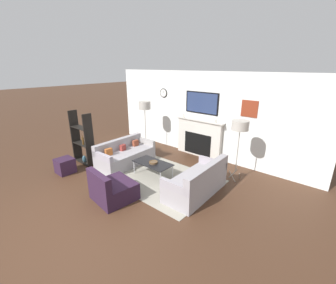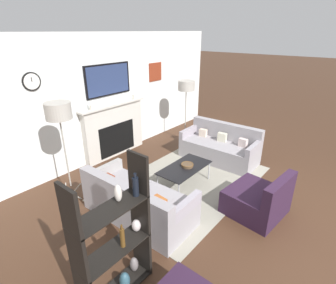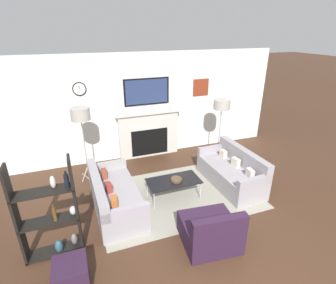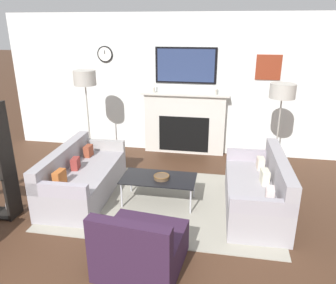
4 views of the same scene
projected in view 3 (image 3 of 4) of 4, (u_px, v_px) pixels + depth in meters
name	position (u px, v px, depth m)	size (l,w,h in m)	color
fireplace_wall	(147.00, 111.00, 6.82)	(7.28, 0.28, 2.70)	silver
area_rug	(177.00, 195.00, 5.47)	(3.21, 2.11, 0.01)	gray
couch_left	(114.00, 197.00, 4.95)	(0.85, 1.78, 0.74)	#99949A
couch_right	(232.00, 172.00, 5.78)	(0.81, 1.69, 0.80)	#99949A
armchair	(210.00, 231.00, 4.16)	(0.93, 0.90, 0.74)	#2D1A30
coffee_table	(174.00, 182.00, 5.27)	(1.06, 0.55, 0.40)	black
decorative_bowl	(176.00, 179.00, 5.24)	(0.23, 0.23, 0.06)	brown
floor_lamp_left	(80.00, 115.00, 5.38)	(0.39, 0.39, 1.73)	#9E998E
floor_lamp_right	(222.00, 105.00, 6.49)	(0.41, 0.41, 1.60)	#9E998E
shelf_unit	(51.00, 215.00, 3.82)	(0.84, 0.28, 1.58)	black
ottoman	(71.00, 276.00, 3.46)	(0.44, 0.44, 0.42)	#2D1A30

